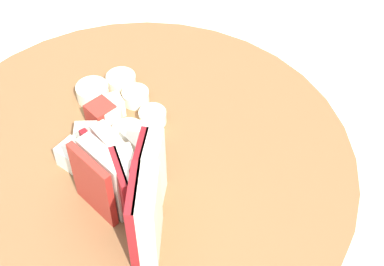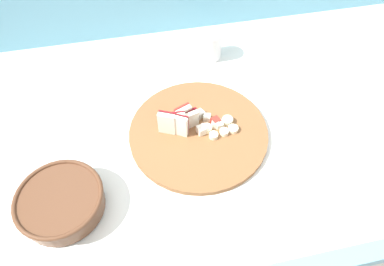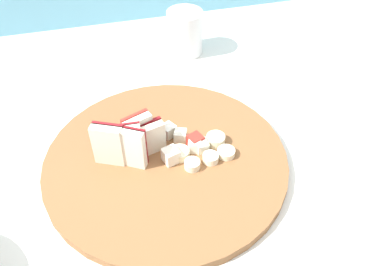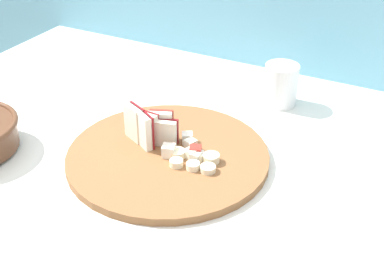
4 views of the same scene
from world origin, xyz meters
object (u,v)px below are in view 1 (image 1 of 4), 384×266
Objects in this scene: banana_slice_rows at (119,106)px; apple_dice_pile at (106,130)px; apple_wedge_fan at (128,187)px; cutting_board at (135,164)px.

apple_dice_pile is at bearing 143.47° from banana_slice_rows.
apple_wedge_fan is 0.08m from apple_dice_pile.
banana_slice_rows reaches higher than cutting_board.
cutting_board is 4.44× the size of apple_dice_pile.
apple_wedge_fan is at bearing 176.79° from apple_dice_pile.
apple_wedge_fan is (-0.05, 0.02, 0.04)m from cutting_board.
apple_wedge_fan is at bearing 158.88° from cutting_board.
cutting_board is at bearing -21.12° from apple_wedge_fan.
apple_wedge_fan is at bearing 167.29° from banana_slice_rows.
banana_slice_rows is at bearing -12.71° from apple_wedge_fan.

